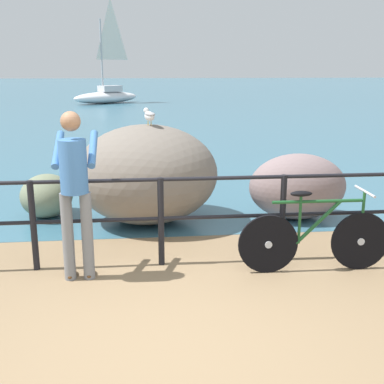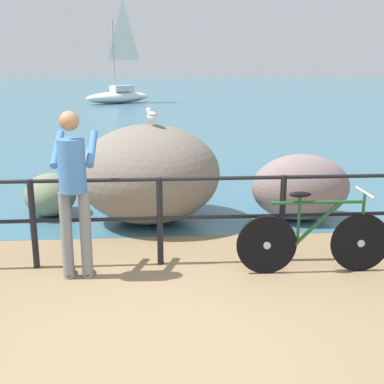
% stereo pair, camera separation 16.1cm
% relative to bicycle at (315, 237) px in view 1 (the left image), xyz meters
% --- Properties ---
extents(ground_plane, '(120.00, 120.00, 0.10)m').
position_rel_bicycle_xyz_m(ground_plane, '(-1.67, 18.69, -0.44)').
color(ground_plane, '#846B4C').
extents(sea_surface, '(120.00, 90.00, 0.01)m').
position_rel_bicycle_xyz_m(sea_surface, '(-1.67, 46.26, -0.39)').
color(sea_surface, '#38667A').
rests_on(sea_surface, ground_plane).
extents(promenade_railing, '(8.46, 0.07, 1.02)m').
position_rel_bicycle_xyz_m(promenade_railing, '(-1.67, 0.35, 0.25)').
color(promenade_railing, black).
rests_on(promenade_railing, ground_plane).
extents(bicycle, '(1.70, 0.48, 0.92)m').
position_rel_bicycle_xyz_m(bicycle, '(0.00, 0.00, 0.00)').
color(bicycle, black).
rests_on(bicycle, ground_plane).
extents(person_at_railing, '(0.44, 0.64, 1.78)m').
position_rel_bicycle_xyz_m(person_at_railing, '(-2.56, 0.07, 0.60)').
color(person_at_railing, slate).
rests_on(person_at_railing, ground_plane).
extents(breakwater_boulder_main, '(2.04, 1.82, 1.42)m').
position_rel_bicycle_xyz_m(breakwater_boulder_main, '(-1.81, 1.97, 0.32)').
color(breakwater_boulder_main, slate).
rests_on(breakwater_boulder_main, ground).
extents(breakwater_boulder_left, '(0.77, 0.88, 0.65)m').
position_rel_bicycle_xyz_m(breakwater_boulder_left, '(-3.31, 2.38, -0.07)').
color(breakwater_boulder_left, slate).
rests_on(breakwater_boulder_left, ground).
extents(breakwater_boulder_right, '(1.44, 0.95, 0.97)m').
position_rel_bicycle_xyz_m(breakwater_boulder_right, '(0.40, 1.90, 0.10)').
color(breakwater_boulder_right, gray).
rests_on(breakwater_boulder_right, ground).
extents(seagull, '(0.20, 0.34, 0.23)m').
position_rel_bicycle_xyz_m(seagull, '(-1.76, 1.88, 1.17)').
color(seagull, gold).
rests_on(seagull, breakwater_boulder_main).
extents(sailboat, '(4.31, 3.66, 6.16)m').
position_rel_bicycle_xyz_m(sailboat, '(-3.97, 25.69, 0.32)').
color(sailboat, white).
rests_on(sailboat, sea_surface).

